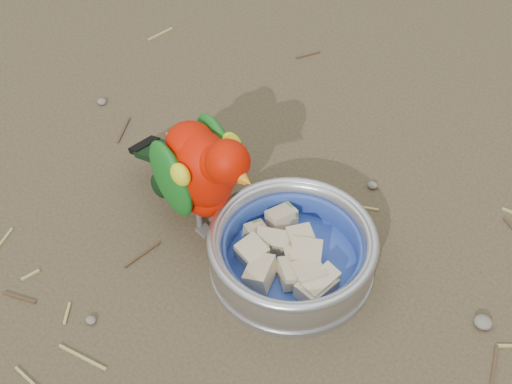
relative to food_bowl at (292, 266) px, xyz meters
The scene contains 6 objects.
ground 0.10m from the food_bowl, 134.39° to the right, with size 60.00×60.00×0.00m, color #4B3E2B.
food_bowl is the anchor object (origin of this frame).
bowl_wall 0.03m from the food_bowl, ahead, with size 0.20×0.20×0.04m, color #B2B2BA, non-canonical shape.
fruit_wedges 0.02m from the food_bowl, ahead, with size 0.12×0.12×0.03m, color tan, non-canonical shape.
lory_parrot 0.15m from the food_bowl, behind, with size 0.10×0.20×0.17m, color #C51100, non-canonical shape.
ground_debris 0.10m from the food_bowl, behind, with size 0.90×0.80×0.01m, color tan, non-canonical shape.
Camera 1 is at (0.36, -0.44, 0.77)m, focal length 55.00 mm.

